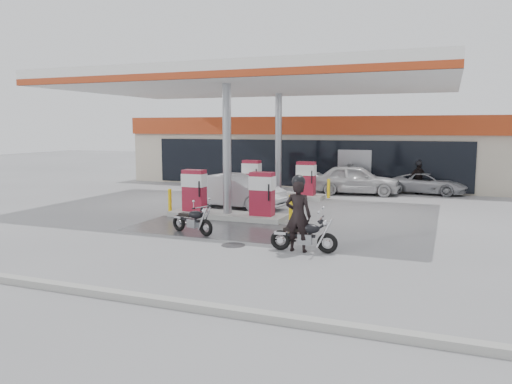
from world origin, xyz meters
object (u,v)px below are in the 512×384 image
parked_car_left (205,170)px  parked_car_right (427,183)px  pump_island_near (227,199)px  attendant (350,178)px  pump_island_far (278,183)px  biker_main (298,216)px  main_motorcycle (305,237)px  sedan_white (355,179)px  parked_motorcycle (193,221)px  hatchback_silver (235,191)px  biker_walking (418,178)px

parked_car_left → parked_car_right: parked_car_left is taller
pump_island_near → attendant: pump_island_near is taller
pump_island_far → pump_island_near: bearing=-90.0°
biker_main → parked_car_right: bearing=-100.9°
biker_main → main_motorcycle: bearing=-174.2°
pump_island_near → sedan_white: 9.12m
biker_main → parked_car_left: 19.42m
biker_main → attendant: (-0.96, 12.81, -0.21)m
main_motorcycle → parked_motorcycle: main_motorcycle is taller
sedan_white → parked_motorcycle: bearing=157.8°
pump_island_far → parked_car_right: bearing=30.6°
hatchback_silver → parked_car_right: bearing=-36.3°
hatchback_silver → parked_car_left: bearing=40.3°
sedan_white → pump_island_far: bearing=120.1°
pump_island_near → parked_car_left: bearing=120.3°
parked_motorcycle → parked_car_right: size_ratio=0.45×
hatchback_silver → parked_car_left: size_ratio=1.01×
pump_island_far → biker_walking: size_ratio=3.16×
sedan_white → biker_walking: biker_walking is taller
parked_motorcycle → parked_car_left: 16.64m
pump_island_far → parked_car_left: (-7.02, 6.00, -0.08)m
hatchback_silver → parked_motorcycle: bearing=-164.1°
main_motorcycle → attendant: (-1.16, 12.79, 0.36)m
main_motorcycle → hatchback_silver: size_ratio=0.43×
sedan_white → parked_car_left: 10.92m
pump_island_near → main_motorcycle: (4.14, -3.99, -0.28)m
pump_island_far → sedan_white: size_ratio=1.16×
pump_island_near → pump_island_far: 6.00m
main_motorcycle → parked_car_right: parked_car_right is taller
pump_island_far → parked_motorcycle: bearing=-89.1°
parked_car_right → pump_island_far: bearing=130.6°
pump_island_far → biker_main: bearing=-68.5°
attendant → biker_walking: bearing=-79.3°
pump_island_far → biker_main: 10.77m
pump_island_near → parked_motorcycle: 3.03m
pump_island_near → parked_car_right: bearing=56.0°
main_motorcycle → parked_car_left: 19.51m
pump_island_near → parked_car_left: size_ratio=1.19×
hatchback_silver → biker_walking: (6.96, 7.60, 0.09)m
pump_island_far → attendant: size_ratio=3.27×
hatchback_silver → parked_car_right: (7.40, 7.80, -0.18)m
main_motorcycle → biker_main: size_ratio=0.95×
pump_island_near → parked_motorcycle: bearing=-87.2°
pump_island_far → biker_walking: bearing=31.1°
pump_island_near → biker_main: 5.64m
pump_island_far → main_motorcycle: 10.82m
main_motorcycle → pump_island_far: bearing=108.2°
parked_motorcycle → attendant: size_ratio=1.11×
pump_island_near → parked_car_left: pump_island_near is taller
biker_main → hatchback_silver: 7.74m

